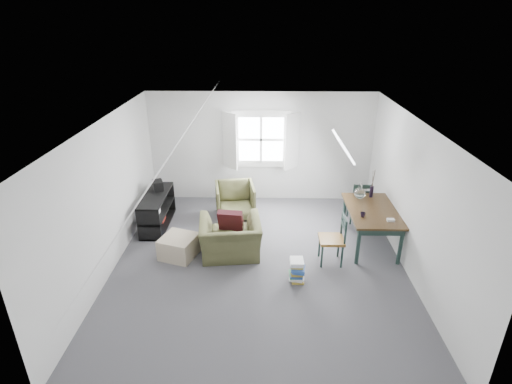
{
  "coord_description": "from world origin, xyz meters",
  "views": [
    {
      "loc": [
        0.07,
        -5.86,
        4.01
      ],
      "look_at": [
        -0.07,
        0.6,
        1.11
      ],
      "focal_mm": 28.0,
      "sensor_mm": 36.0,
      "label": 1
    }
  ],
  "objects_px": {
    "dining_chair_far": "(359,201)",
    "dining_chair_near": "(334,239)",
    "ottoman": "(179,246)",
    "armchair_far": "(236,216)",
    "dining_table": "(372,214)",
    "magazine_stack": "(297,270)",
    "armchair_near": "(231,255)",
    "media_shelf": "(157,212)"
  },
  "relations": [
    {
      "from": "armchair_far",
      "to": "dining_chair_near",
      "type": "distance_m",
      "value": 2.53
    },
    {
      "from": "armchair_near",
      "to": "dining_chair_far",
      "type": "bearing_deg",
      "value": -158.91
    },
    {
      "from": "armchair_near",
      "to": "armchair_far",
      "type": "relative_size",
      "value": 1.3
    },
    {
      "from": "dining_chair_near",
      "to": "magazine_stack",
      "type": "xyz_separation_m",
      "value": [
        -0.66,
        -0.54,
        -0.28
      ]
    },
    {
      "from": "dining_table",
      "to": "dining_chair_near",
      "type": "relative_size",
      "value": 1.64
    },
    {
      "from": "dining_table",
      "to": "armchair_near",
      "type": "bearing_deg",
      "value": -166.12
    },
    {
      "from": "armchair_near",
      "to": "dining_chair_far",
      "type": "distance_m",
      "value": 2.94
    },
    {
      "from": "media_shelf",
      "to": "magazine_stack",
      "type": "relative_size",
      "value": 3.58
    },
    {
      "from": "armchair_near",
      "to": "dining_chair_near",
      "type": "relative_size",
      "value": 1.19
    },
    {
      "from": "dining_table",
      "to": "magazine_stack",
      "type": "distance_m",
      "value": 1.9
    },
    {
      "from": "magazine_stack",
      "to": "ottoman",
      "type": "bearing_deg",
      "value": 161.86
    },
    {
      "from": "armchair_near",
      "to": "media_shelf",
      "type": "xyz_separation_m",
      "value": [
        -1.59,
        1.05,
        0.31
      ]
    },
    {
      "from": "ottoman",
      "to": "magazine_stack",
      "type": "relative_size",
      "value": 1.55
    },
    {
      "from": "dining_chair_near",
      "to": "dining_chair_far",
      "type": "bearing_deg",
      "value": 169.65
    },
    {
      "from": "armchair_near",
      "to": "dining_table",
      "type": "xyz_separation_m",
      "value": [
        2.59,
        0.43,
        0.64
      ]
    },
    {
      "from": "armchair_near",
      "to": "ottoman",
      "type": "relative_size",
      "value": 1.85
    },
    {
      "from": "media_shelf",
      "to": "magazine_stack",
      "type": "distance_m",
      "value": 3.27
    },
    {
      "from": "armchair_far",
      "to": "dining_table",
      "type": "bearing_deg",
      "value": -31.32
    },
    {
      "from": "armchair_near",
      "to": "magazine_stack",
      "type": "relative_size",
      "value": 2.86
    },
    {
      "from": "armchair_far",
      "to": "dining_table",
      "type": "xyz_separation_m",
      "value": [
        2.6,
        -1.08,
        0.64
      ]
    },
    {
      "from": "armchair_near",
      "to": "dining_table",
      "type": "height_order",
      "value": "dining_table"
    },
    {
      "from": "armchair_far",
      "to": "dining_table",
      "type": "height_order",
      "value": "dining_table"
    },
    {
      "from": "dining_chair_near",
      "to": "armchair_far",
      "type": "bearing_deg",
      "value": -116.64
    },
    {
      "from": "dining_chair_far",
      "to": "dining_chair_near",
      "type": "relative_size",
      "value": 1.01
    },
    {
      "from": "dining_table",
      "to": "dining_chair_near",
      "type": "xyz_separation_m",
      "value": [
        -0.79,
        -0.61,
        -0.17
      ]
    },
    {
      "from": "dining_table",
      "to": "magazine_stack",
      "type": "bearing_deg",
      "value": -136.75
    },
    {
      "from": "dining_table",
      "to": "dining_chair_far",
      "type": "distance_m",
      "value": 0.93
    },
    {
      "from": "armchair_near",
      "to": "ottoman",
      "type": "bearing_deg",
      "value": -3.3
    },
    {
      "from": "media_shelf",
      "to": "dining_table",
      "type": "bearing_deg",
      "value": -9.13
    },
    {
      "from": "magazine_stack",
      "to": "dining_table",
      "type": "bearing_deg",
      "value": 38.77
    },
    {
      "from": "armchair_near",
      "to": "ottoman",
      "type": "distance_m",
      "value": 0.95
    },
    {
      "from": "armchair_near",
      "to": "dining_chair_far",
      "type": "xyz_separation_m",
      "value": [
        2.57,
        1.34,
        0.47
      ]
    },
    {
      "from": "dining_chair_far",
      "to": "magazine_stack",
      "type": "bearing_deg",
      "value": 57.85
    },
    {
      "from": "media_shelf",
      "to": "dining_chair_far",
      "type": "bearing_deg",
      "value": 3.39
    },
    {
      "from": "dining_chair_far",
      "to": "armchair_near",
      "type": "bearing_deg",
      "value": 29.97
    },
    {
      "from": "armchair_near",
      "to": "dining_table",
      "type": "bearing_deg",
      "value": -177.12
    },
    {
      "from": "dining_chair_far",
      "to": "magazine_stack",
      "type": "relative_size",
      "value": 2.42
    },
    {
      "from": "armchair_near",
      "to": "dining_chair_far",
      "type": "relative_size",
      "value": 1.18
    },
    {
      "from": "dining_chair_far",
      "to": "dining_table",
      "type": "bearing_deg",
      "value": 93.36
    },
    {
      "from": "ottoman",
      "to": "media_shelf",
      "type": "xyz_separation_m",
      "value": [
        -0.67,
        1.11,
        0.12
      ]
    },
    {
      "from": "armchair_near",
      "to": "ottoman",
      "type": "height_order",
      "value": "ottoman"
    },
    {
      "from": "ottoman",
      "to": "dining_chair_far",
      "type": "xyz_separation_m",
      "value": [
        3.5,
        1.4,
        0.28
      ]
    }
  ]
}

